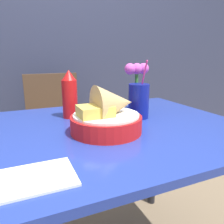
{
  "coord_description": "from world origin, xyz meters",
  "views": [
    {
      "loc": [
        -0.36,
        -0.75,
        1.0
      ],
      "look_at": [
        -0.04,
        -0.02,
        0.79
      ],
      "focal_mm": 35.0,
      "sensor_mm": 36.0,
      "label": 1
    }
  ],
  "objects_px": {
    "chair_far_window": "(55,120)",
    "ketchup_bottle": "(70,95)",
    "drink_cup": "(139,102)",
    "food_basket": "(108,115)",
    "flower_vase": "(136,84)"
  },
  "relations": [
    {
      "from": "chair_far_window",
      "to": "ketchup_bottle",
      "type": "xyz_separation_m",
      "value": [
        -0.04,
        -0.7,
        0.31
      ]
    },
    {
      "from": "drink_cup",
      "to": "chair_far_window",
      "type": "bearing_deg",
      "value": 106.02
    },
    {
      "from": "food_basket",
      "to": "ketchup_bottle",
      "type": "bearing_deg",
      "value": 108.47
    },
    {
      "from": "chair_far_window",
      "to": "drink_cup",
      "type": "bearing_deg",
      "value": -73.98
    },
    {
      "from": "chair_far_window",
      "to": "ketchup_bottle",
      "type": "distance_m",
      "value": 0.76
    },
    {
      "from": "flower_vase",
      "to": "chair_far_window",
      "type": "bearing_deg",
      "value": 111.84
    },
    {
      "from": "flower_vase",
      "to": "ketchup_bottle",
      "type": "bearing_deg",
      "value": 177.26
    },
    {
      "from": "ketchup_bottle",
      "to": "flower_vase",
      "type": "xyz_separation_m",
      "value": [
        0.32,
        -0.02,
        0.03
      ]
    },
    {
      "from": "chair_far_window",
      "to": "ketchup_bottle",
      "type": "bearing_deg",
      "value": -93.15
    },
    {
      "from": "chair_far_window",
      "to": "drink_cup",
      "type": "xyz_separation_m",
      "value": [
        0.24,
        -0.82,
        0.28
      ]
    },
    {
      "from": "food_basket",
      "to": "flower_vase",
      "type": "bearing_deg",
      "value": 43.01
    },
    {
      "from": "food_basket",
      "to": "flower_vase",
      "type": "relative_size",
      "value": 1.09
    },
    {
      "from": "food_basket",
      "to": "drink_cup",
      "type": "xyz_separation_m",
      "value": [
        0.19,
        0.12,
        0.01
      ]
    },
    {
      "from": "chair_far_window",
      "to": "ketchup_bottle",
      "type": "height_order",
      "value": "ketchup_bottle"
    },
    {
      "from": "ketchup_bottle",
      "to": "flower_vase",
      "type": "relative_size",
      "value": 0.9
    }
  ]
}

